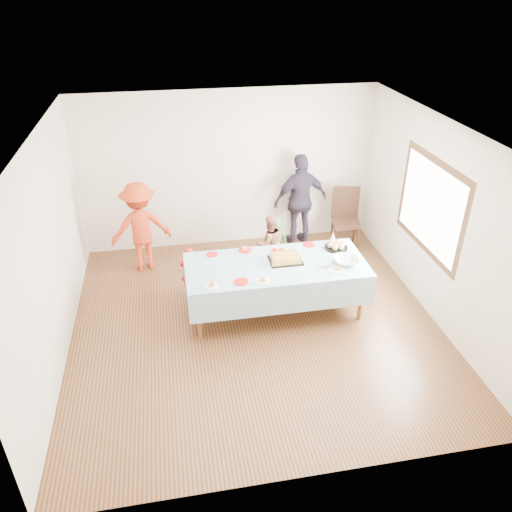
{
  "coord_description": "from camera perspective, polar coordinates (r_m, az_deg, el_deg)",
  "views": [
    {
      "loc": [
        -1.0,
        -5.51,
        4.31
      ],
      "look_at": [
        0.07,
        0.3,
        0.91
      ],
      "focal_mm": 35.0,
      "sensor_mm": 36.0,
      "label": 1
    }
  ],
  "objects": [
    {
      "name": "punch_bowl",
      "position": [
        6.99,
        10.28,
        -0.53
      ],
      "size": [
        0.35,
        0.35,
        0.08
      ],
      "primitive_type": "imported",
      "color": "silver",
      "rests_on": "party_table"
    },
    {
      "name": "room_walls",
      "position": [
        6.16,
        0.38,
        5.6
      ],
      "size": [
        5.04,
        5.04,
        2.72
      ],
      "color": "beige",
      "rests_on": "ground"
    },
    {
      "name": "plate_white_right",
      "position": [
        6.83,
        9.25,
        -1.58
      ],
      "size": [
        0.23,
        0.23,
        0.01
      ],
      "primitive_type": "cylinder",
      "color": "white",
      "rests_on": "party_table"
    },
    {
      "name": "toddler_mid",
      "position": [
        8.27,
        2.19,
        1.84
      ],
      "size": [
        0.46,
        0.35,
        0.84
      ],
      "primitive_type": "imported",
      "rotation": [
        0.0,
        0.0,
        2.93
      ],
      "color": "#457928",
      "rests_on": "ground"
    },
    {
      "name": "plate_red_near",
      "position": [
        6.49,
        -1.72,
        -2.96
      ],
      "size": [
        0.19,
        0.19,
        0.01
      ],
      "primitive_type": "cylinder",
      "color": "red",
      "rests_on": "party_table"
    },
    {
      "name": "toddler_left",
      "position": [
        7.51,
        -7.54,
        -1.73
      ],
      "size": [
        0.31,
        0.21,
        0.8
      ],
      "primitive_type": "imported",
      "rotation": [
        0.0,
        0.0,
        3.06
      ],
      "color": "red",
      "rests_on": "ground"
    },
    {
      "name": "ground",
      "position": [
        7.07,
        -0.1,
        -7.64
      ],
      "size": [
        5.0,
        5.0,
        0.0
      ],
      "primitive_type": "plane",
      "color": "#432A13",
      "rests_on": "ground"
    },
    {
      "name": "party_hat",
      "position": [
        7.46,
        8.75,
        2.13
      ],
      "size": [
        0.11,
        0.11,
        0.18
      ],
      "primitive_type": "cone",
      "color": "silver",
      "rests_on": "party_table"
    },
    {
      "name": "party_table",
      "position": [
        6.91,
        2.32,
        -1.33
      ],
      "size": [
        2.5,
        1.1,
        0.78
      ],
      "color": "brown",
      "rests_on": "ground"
    },
    {
      "name": "toddler_right",
      "position": [
        8.05,
        1.54,
        1.5
      ],
      "size": [
        0.54,
        0.47,
        0.96
      ],
      "primitive_type": "imported",
      "rotation": [
        0.0,
        0.0,
        3.41
      ],
      "color": "#B16152",
      "rests_on": "ground"
    },
    {
      "name": "plate_white_left",
      "position": [
        6.43,
        -5.1,
        -3.44
      ],
      "size": [
        0.2,
        0.2,
        0.01
      ],
      "primitive_type": "cylinder",
      "color": "white",
      "rests_on": "party_table"
    },
    {
      "name": "rolls_tray",
      "position": [
        7.34,
        9.16,
        1.18
      ],
      "size": [
        0.34,
        0.34,
        0.1
      ],
      "color": "black",
      "rests_on": "party_table"
    },
    {
      "name": "dining_chair",
      "position": [
        8.86,
        10.21,
        4.67
      ],
      "size": [
        0.54,
        0.54,
        1.07
      ],
      "rotation": [
        0.0,
        0.0,
        -0.19
      ],
      "color": "black",
      "rests_on": "ground"
    },
    {
      "name": "adult_left",
      "position": [
        8.16,
        -13.05,
        3.24
      ],
      "size": [
        1.04,
        0.71,
        1.49
      ],
      "primitive_type": "imported",
      "rotation": [
        0.0,
        0.0,
        3.31
      ],
      "color": "#BE3617",
      "rests_on": "ground"
    },
    {
      "name": "plate_red_far_c",
      "position": [
        7.2,
        2.54,
        0.6
      ],
      "size": [
        0.19,
        0.19,
        0.01
      ],
      "primitive_type": "cylinder",
      "color": "red",
      "rests_on": "party_table"
    },
    {
      "name": "plate_white_mid",
      "position": [
        6.5,
        0.75,
        -2.9
      ],
      "size": [
        0.21,
        0.21,
        0.01
      ],
      "primitive_type": "cylinder",
      "color": "white",
      "rests_on": "party_table"
    },
    {
      "name": "plate_red_far_d",
      "position": [
        7.4,
        6.08,
        1.32
      ],
      "size": [
        0.18,
        0.18,
        0.01
      ],
      "primitive_type": "cylinder",
      "color": "red",
      "rests_on": "party_table"
    },
    {
      "name": "adult_right",
      "position": [
        8.74,
        5.1,
        6.36
      ],
      "size": [
        1.03,
        0.56,
        1.66
      ],
      "primitive_type": "imported",
      "rotation": [
        0.0,
        0.0,
        3.31
      ],
      "color": "#302735",
      "rests_on": "ground"
    },
    {
      "name": "plate_red_far_b",
      "position": [
        7.21,
        -1.26,
        0.67
      ],
      "size": [
        0.19,
        0.19,
        0.01
      ],
      "primitive_type": "cylinder",
      "color": "red",
      "rests_on": "party_table"
    },
    {
      "name": "birthday_cake",
      "position": [
        6.95,
        3.4,
        -0.27
      ],
      "size": [
        0.46,
        0.35,
        0.08
      ],
      "color": "black",
      "rests_on": "party_table"
    },
    {
      "name": "fork_pile",
      "position": [
        6.89,
        7.68,
        -0.86
      ],
      "size": [
        0.24,
        0.18,
        0.07
      ],
      "primitive_type": null,
      "color": "white",
      "rests_on": "party_table"
    },
    {
      "name": "plate_red_far_a",
      "position": [
        7.13,
        -5.07,
        0.18
      ],
      "size": [
        0.16,
        0.16,
        0.01
      ],
      "primitive_type": "cylinder",
      "color": "red",
      "rests_on": "party_table"
    }
  ]
}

